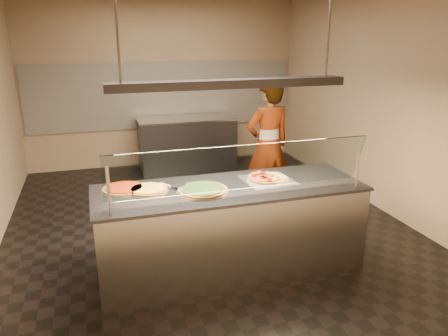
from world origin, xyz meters
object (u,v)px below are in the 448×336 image
object	(u,v)px
prep_table	(187,143)
worker	(268,145)
pizza_tomato	(124,188)
sneeze_guard	(242,168)
pizza_spatula	(171,185)
pizza_spinach	(203,190)
serving_counter	(230,229)
heat_lamp_housing	(230,84)
half_pizza_sausage	(277,177)
pizza_cheese	(148,189)
half_pizza_pepperoni	(259,178)
perforated_tray	(268,180)

from	to	relation	value
prep_table	worker	distance (m)	2.35
pizza_tomato	prep_table	distance (m)	3.79
sneeze_guard	prep_table	size ratio (longest dim) A/B	1.41
pizza_spatula	sneeze_guard	bearing A→B (deg)	-40.81
sneeze_guard	pizza_spinach	xyz separation A→B (m)	(-0.29, 0.29, -0.28)
serving_counter	heat_lamp_housing	xyz separation A→B (m)	(-0.00, 0.00, 1.48)
sneeze_guard	pizza_tomato	xyz separation A→B (m)	(-1.02, 0.57, -0.28)
serving_counter	half_pizza_sausage	xyz separation A→B (m)	(0.54, 0.07, 0.49)
pizza_spinach	prep_table	distance (m)	3.85
pizza_cheese	heat_lamp_housing	bearing A→B (deg)	-8.93
pizza_tomato	heat_lamp_housing	bearing A→B (deg)	-12.33
pizza_spatula	prep_table	distance (m)	3.72
pizza_tomato	worker	distance (m)	2.43
pizza_tomato	heat_lamp_housing	world-z (taller)	heat_lamp_housing
half_pizza_sausage	worker	xyz separation A→B (m)	(0.50, 1.44, -0.05)
pizza_cheese	half_pizza_pepperoni	bearing A→B (deg)	-2.84
serving_counter	half_pizza_pepperoni	bearing A→B (deg)	11.49
perforated_tray	prep_table	distance (m)	3.68
sneeze_guard	pizza_spatula	world-z (taller)	sneeze_guard
serving_counter	worker	size ratio (longest dim) A/B	1.49
half_pizza_sausage	worker	size ratio (longest dim) A/B	0.23
serving_counter	half_pizza_sausage	distance (m)	0.73
half_pizza_sausage	heat_lamp_housing	distance (m)	1.13
sneeze_guard	half_pizza_pepperoni	bearing A→B (deg)	50.40
worker	heat_lamp_housing	xyz separation A→B (m)	(-1.04, -1.50, 1.04)
pizza_tomato	heat_lamp_housing	distance (m)	1.45
pizza_spatula	prep_table	bearing A→B (deg)	75.20
sneeze_guard	pizza_cheese	bearing A→B (deg)	149.69
perforated_tray	half_pizza_pepperoni	xyz separation A→B (m)	(-0.10, 0.00, 0.03)
heat_lamp_housing	prep_table	bearing A→B (deg)	84.27
serving_counter	pizza_spatula	distance (m)	0.77
worker	heat_lamp_housing	world-z (taller)	heat_lamp_housing
perforated_tray	half_pizza_sausage	xyz separation A→B (m)	(0.10, -0.00, 0.02)
half_pizza_pepperoni	worker	distance (m)	1.60
prep_table	pizza_tomato	bearing A→B (deg)	-111.80
pizza_cheese	prep_table	xyz separation A→B (m)	(1.18, 3.59, -0.48)
worker	perforated_tray	bearing A→B (deg)	58.66
pizza_cheese	worker	distance (m)	2.30
pizza_cheese	prep_table	bearing A→B (deg)	71.87
pizza_tomato	prep_table	size ratio (longest dim) A/B	0.25
perforated_tray	heat_lamp_housing	bearing A→B (deg)	-171.04
worker	heat_lamp_housing	size ratio (longest dim) A/B	0.79
perforated_tray	pizza_spatula	bearing A→B (deg)	175.49
pizza_cheese	pizza_tomato	bearing A→B (deg)	156.15
half_pizza_pepperoni	heat_lamp_housing	world-z (taller)	heat_lamp_housing
pizza_spinach	prep_table	world-z (taller)	pizza_spinach
pizza_spinach	worker	xyz separation A→B (m)	(1.33, 1.55, -0.04)
prep_table	heat_lamp_housing	xyz separation A→B (m)	(-0.37, -3.72, 1.48)
pizza_spinach	worker	world-z (taller)	worker
pizza_spatula	worker	xyz separation A→B (m)	(1.61, 1.36, -0.05)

